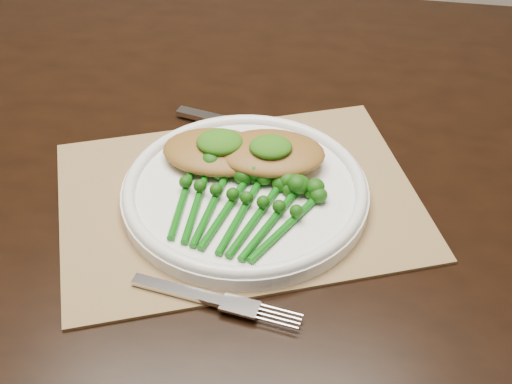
# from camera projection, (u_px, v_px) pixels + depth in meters

# --- Properties ---
(dining_table) EXTENTS (1.69, 1.06, 0.75)m
(dining_table) POSITION_uv_depth(u_px,v_px,m) (200.00, 318.00, 1.17)
(dining_table) COLOR black
(dining_table) RESTS_ON ground
(placemat) EXTENTS (0.48, 0.40, 0.00)m
(placemat) POSITION_uv_depth(u_px,v_px,m) (239.00, 199.00, 0.83)
(placemat) COLOR #92734A
(placemat) RESTS_ON dining_table
(dinner_plate) EXTENTS (0.29, 0.29, 0.03)m
(dinner_plate) POSITION_uv_depth(u_px,v_px,m) (245.00, 191.00, 0.82)
(dinner_plate) COLOR white
(dinner_plate) RESTS_ON placemat
(knife) EXTENTS (0.21, 0.09, 0.01)m
(knife) POSITION_uv_depth(u_px,v_px,m) (239.00, 124.00, 0.93)
(knife) COLOR silver
(knife) RESTS_ON placemat
(fork) EXTENTS (0.18, 0.06, 0.01)m
(fork) POSITION_uv_depth(u_px,v_px,m) (226.00, 303.00, 0.71)
(fork) COLOR silver
(fork) RESTS_ON placemat
(chicken_fillet_left) EXTENTS (0.14, 0.10, 0.03)m
(chicken_fillet_left) POSITION_uv_depth(u_px,v_px,m) (216.00, 152.00, 0.85)
(chicken_fillet_left) COLOR olive
(chicken_fillet_left) RESTS_ON dinner_plate
(chicken_fillet_right) EXTENTS (0.13, 0.09, 0.03)m
(chicken_fillet_right) POSITION_uv_depth(u_px,v_px,m) (270.00, 153.00, 0.84)
(chicken_fillet_right) COLOR olive
(chicken_fillet_right) RESTS_ON dinner_plate
(pesto_dollop_left) EXTENTS (0.06, 0.05, 0.02)m
(pesto_dollop_left) POSITION_uv_depth(u_px,v_px,m) (220.00, 142.00, 0.84)
(pesto_dollop_left) COLOR #1B4E0B
(pesto_dollop_left) RESTS_ON chicken_fillet_left
(pesto_dollop_right) EXTENTS (0.05, 0.04, 0.02)m
(pesto_dollop_right) POSITION_uv_depth(u_px,v_px,m) (271.00, 147.00, 0.82)
(pesto_dollop_right) COLOR #1B4E0B
(pesto_dollop_right) RESTS_ON chicken_fillet_right
(broccolini_bundle) EXTENTS (0.19, 0.20, 0.04)m
(broccolini_bundle) POSITION_uv_depth(u_px,v_px,m) (233.00, 212.00, 0.78)
(broccolini_bundle) COLOR #0B570C
(broccolini_bundle) RESTS_ON dinner_plate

